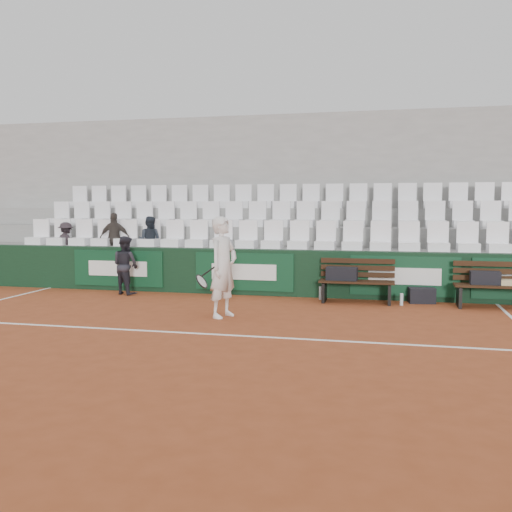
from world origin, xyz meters
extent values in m
plane|color=#944221|center=(0.00, 0.00, 0.00)|extent=(80.00, 80.00, 0.00)
cube|color=white|center=(0.00, 0.00, 0.00)|extent=(18.00, 0.06, 0.01)
cube|color=black|center=(0.00, 4.00, 0.50)|extent=(18.00, 0.30, 1.00)
cube|color=#0C381E|center=(-3.20, 3.83, 0.52)|extent=(2.20, 0.04, 0.82)
cube|color=#0C381E|center=(-0.20, 3.83, 0.52)|extent=(2.20, 0.04, 0.82)
cube|color=#0C381E|center=(3.20, 3.83, 0.52)|extent=(2.20, 0.04, 0.82)
cube|color=gray|center=(0.00, 4.62, 0.50)|extent=(18.00, 0.95, 1.00)
cube|color=gray|center=(0.00, 5.58, 0.72)|extent=(18.00, 0.95, 1.45)
cube|color=gray|center=(0.00, 6.53, 0.95)|extent=(18.00, 0.95, 1.90)
cube|color=#969593|center=(0.00, 7.15, 2.20)|extent=(18.00, 0.30, 4.40)
cube|color=white|center=(0.00, 4.45, 1.31)|extent=(11.90, 0.44, 0.63)
cube|color=silver|center=(0.00, 5.40, 1.77)|extent=(11.90, 0.44, 0.63)
cube|color=silver|center=(0.00, 6.35, 2.21)|extent=(11.90, 0.44, 0.63)
cube|color=black|center=(2.26, 3.40, 0.23)|extent=(1.50, 0.56, 0.45)
cube|color=#321C0F|center=(4.87, 3.37, 0.23)|extent=(1.50, 0.56, 0.45)
cube|color=black|center=(1.96, 3.42, 0.58)|extent=(0.64, 0.31, 0.27)
cube|color=black|center=(4.69, 3.42, 0.58)|extent=(0.55, 0.26, 0.25)
cube|color=tan|center=(5.13, 3.42, 0.50)|extent=(0.37, 0.27, 0.10)
cube|color=black|center=(3.54, 3.68, 0.16)|extent=(0.55, 0.38, 0.31)
cylinder|color=silver|center=(1.51, 3.64, 0.14)|extent=(0.08, 0.08, 0.28)
cylinder|color=silver|center=(3.14, 3.30, 0.12)|extent=(0.07, 0.07, 0.24)
imported|color=silver|center=(0.06, 1.36, 0.89)|extent=(0.62, 0.75, 1.77)
torus|color=black|center=(-0.34, 1.36, 0.62)|extent=(0.19, 0.30, 0.26)
cylinder|color=black|center=(-0.21, 1.36, 0.81)|extent=(0.26, 0.03, 0.20)
imported|color=black|center=(-2.81, 3.40, 0.65)|extent=(0.77, 0.70, 1.29)
imported|color=black|center=(-4.93, 4.50, 1.50)|extent=(0.72, 0.53, 1.01)
imported|color=#38312C|center=(-3.61, 4.50, 1.62)|extent=(0.78, 0.49, 1.24)
imported|color=#202731|center=(-2.70, 4.50, 1.58)|extent=(0.57, 0.44, 1.16)
camera|label=1|loc=(2.87, -8.17, 1.95)|focal=40.00mm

